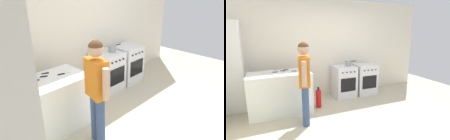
% 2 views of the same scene
% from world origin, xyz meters
% --- Properties ---
extents(ground_plane, '(8.00, 8.00, 0.00)m').
position_xyz_m(ground_plane, '(0.00, 0.00, 0.00)').
color(ground_plane, beige).
extents(back_wall, '(6.00, 0.10, 2.60)m').
position_xyz_m(back_wall, '(0.00, 1.95, 1.30)').
color(back_wall, silver).
rests_on(back_wall, ground).
extents(counter_unit, '(1.30, 0.70, 0.90)m').
position_xyz_m(counter_unit, '(-1.35, 1.20, 0.45)').
color(counter_unit, white).
rests_on(counter_unit, ground).
extents(oven_left, '(0.57, 0.62, 0.85)m').
position_xyz_m(oven_left, '(0.35, 1.58, 0.43)').
color(oven_left, silver).
rests_on(oven_left, ground).
extents(oven_right, '(0.59, 0.62, 0.85)m').
position_xyz_m(oven_right, '(1.00, 1.58, 0.43)').
color(oven_right, silver).
rests_on(oven_right, ground).
extents(pot, '(0.34, 0.16, 0.14)m').
position_xyz_m(pot, '(0.45, 1.53, 0.92)').
color(pot, gray).
rests_on(pot, oven_left).
extents(knife_paring, '(0.21, 0.09, 0.01)m').
position_xyz_m(knife_paring, '(-1.00, 1.21, 0.91)').
color(knife_paring, silver).
rests_on(knife_paring, counter_unit).
extents(knife_carving, '(0.33, 0.08, 0.01)m').
position_xyz_m(knife_carving, '(-1.52, 1.27, 0.90)').
color(knife_carving, silver).
rests_on(knife_carving, counter_unit).
extents(knife_bread, '(0.34, 0.14, 0.01)m').
position_xyz_m(knife_bread, '(-1.28, 1.47, 0.90)').
color(knife_bread, silver).
rests_on(knife_bread, counter_unit).
extents(knife_utility, '(0.24, 0.14, 0.01)m').
position_xyz_m(knife_utility, '(-1.32, 1.37, 0.90)').
color(knife_utility, silver).
rests_on(knife_utility, counter_unit).
extents(person, '(0.27, 0.56, 1.59)m').
position_xyz_m(person, '(-0.96, 0.47, 0.94)').
color(person, '#384C7A').
rests_on(person, ground).
extents(fire_extinguisher, '(0.13, 0.13, 0.50)m').
position_xyz_m(fire_extinguisher, '(-0.52, 1.10, 0.22)').
color(fire_extinguisher, red).
rests_on(fire_extinguisher, ground).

